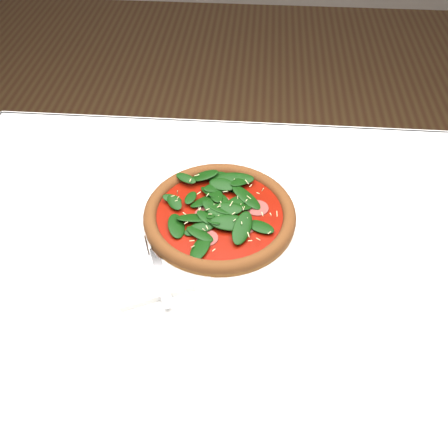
{
  "coord_description": "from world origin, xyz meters",
  "views": [
    {
      "loc": [
        0.04,
        -0.62,
        1.44
      ],
      "look_at": [
        -0.01,
        0.03,
        0.77
      ],
      "focal_mm": 40.0,
      "sensor_mm": 36.0,
      "label": 1
    }
  ],
  "objects": [
    {
      "name": "plate",
      "position": [
        -0.02,
        0.06,
        0.76
      ],
      "size": [
        0.34,
        0.34,
        0.01
      ],
      "color": "white",
      "rests_on": "dining_table"
    },
    {
      "name": "pizza",
      "position": [
        -0.02,
        0.06,
        0.78
      ],
      "size": [
        0.34,
        0.34,
        0.04
      ],
      "rotation": [
        0.0,
        0.0,
        0.18
      ],
      "color": "#915823",
      "rests_on": "plate"
    },
    {
      "name": "fork",
      "position": [
        -0.12,
        -0.07,
        0.77
      ],
      "size": [
        0.08,
        0.17,
        0.0
      ],
      "rotation": [
        0.0,
        0.0,
        0.36
      ],
      "color": "silver",
      "rests_on": "napkin"
    },
    {
      "name": "ground",
      "position": [
        0.0,
        0.0,
        0.0
      ],
      "size": [
        6.0,
        6.0,
        0.0
      ],
      "primitive_type": "plane",
      "color": "brown",
      "rests_on": "ground"
    },
    {
      "name": "dining_table",
      "position": [
        0.0,
        0.0,
        0.65
      ],
      "size": [
        1.21,
        0.81,
        0.75
      ],
      "color": "white",
      "rests_on": "ground"
    },
    {
      "name": "napkin",
      "position": [
        -0.11,
        -0.1,
        0.76
      ],
      "size": [
        0.18,
        0.14,
        0.01
      ],
      "primitive_type": "cube",
      "rotation": [
        0.0,
        0.0,
        0.44
      ],
      "color": "white",
      "rests_on": "dining_table"
    }
  ]
}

